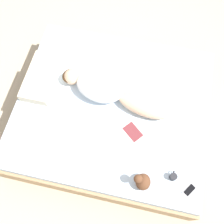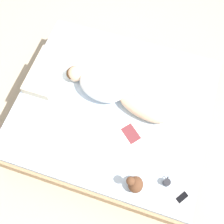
# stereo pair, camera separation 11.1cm
# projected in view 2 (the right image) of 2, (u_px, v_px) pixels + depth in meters

# --- Properties ---
(ground_plane) EXTENTS (12.00, 12.00, 0.00)m
(ground_plane) POSITION_uv_depth(u_px,v_px,m) (113.00, 122.00, 3.46)
(ground_plane) COLOR #B7A88E
(bed) EXTENTS (1.98, 2.22, 0.53)m
(bed) POSITION_uv_depth(u_px,v_px,m) (113.00, 114.00, 3.22)
(bed) COLOR tan
(bed) RESTS_ON ground_plane
(person) EXTENTS (0.51, 1.30, 0.23)m
(person) POSITION_uv_depth(u_px,v_px,m) (111.00, 91.00, 2.93)
(person) COLOR #DBB28E
(person) RESTS_ON bed
(open_magazine) EXTENTS (0.50, 0.49, 0.01)m
(open_magazine) POSITION_uv_depth(u_px,v_px,m) (123.00, 138.00, 2.80)
(open_magazine) COLOR silver
(open_magazine) RESTS_ON bed
(coffee_mug) EXTENTS (0.10, 0.07, 0.08)m
(coffee_mug) POSITION_uv_depth(u_px,v_px,m) (167.00, 182.00, 2.58)
(coffee_mug) COLOR #232328
(coffee_mug) RESTS_ON bed
(cell_phone) EXTENTS (0.16, 0.15, 0.01)m
(cell_phone) POSITION_uv_depth(u_px,v_px,m) (182.00, 197.00, 2.56)
(cell_phone) COLOR silver
(cell_phone) RESTS_ON bed
(plush_toy) EXTENTS (0.16, 0.17, 0.21)m
(plush_toy) POSITION_uv_depth(u_px,v_px,m) (135.00, 184.00, 2.53)
(plush_toy) COLOR brown
(plush_toy) RESTS_ON bed
(pillow) EXTENTS (0.64, 0.33, 0.11)m
(pillow) POSITION_uv_depth(u_px,v_px,m) (46.00, 72.00, 3.08)
(pillow) COLOR beige
(pillow) RESTS_ON bed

